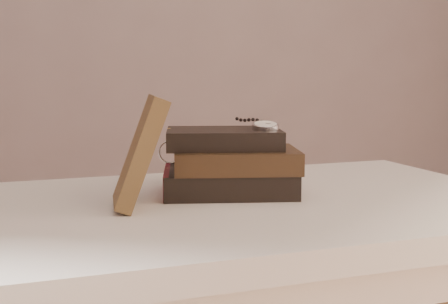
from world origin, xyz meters
name	(u,v)px	position (x,y,z in m)	size (l,w,h in m)	color
table	(237,252)	(0.00, 0.35, 0.66)	(1.00, 0.60, 0.75)	beige
book_stack	(230,164)	(0.00, 0.40, 0.80)	(0.26, 0.22, 0.11)	black
journal	(140,152)	(-0.17, 0.35, 0.84)	(0.03, 0.11, 0.18)	#3F2C18
pocket_watch	(264,125)	(0.06, 0.38, 0.87)	(0.06, 0.15, 0.02)	silver
eyeglasses	(184,152)	(-0.05, 0.50, 0.82)	(0.12, 0.13, 0.05)	silver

